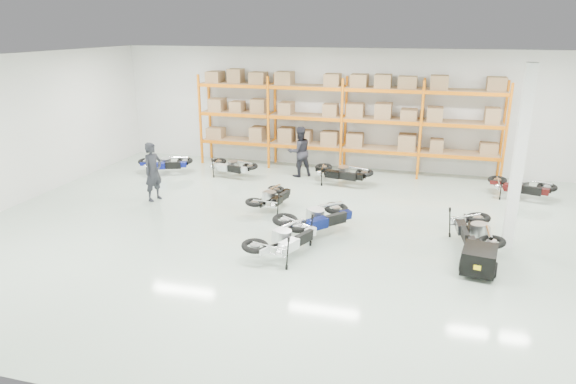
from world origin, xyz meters
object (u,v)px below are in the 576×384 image
(person_back, at_px, (299,152))
(moto_back_b, at_px, (231,163))
(moto_black_far_left, at_px, (272,194))
(moto_back_c, at_px, (341,169))
(moto_blue_centre, at_px, (317,213))
(moto_back_d, at_px, (521,182))
(person_left, at_px, (153,172))
(moto_touring_right, at_px, (475,225))
(moto_back_a, at_px, (164,160))
(moto_silver_left, at_px, (284,234))
(trailer, at_px, (479,260))

(person_back, bearing_deg, moto_back_b, -19.60)
(moto_black_far_left, distance_m, moto_back_c, 3.47)
(moto_blue_centre, bearing_deg, moto_back_d, -98.68)
(moto_black_far_left, relative_size, person_left, 0.88)
(moto_back_b, height_order, person_left, person_left)
(moto_back_d, bearing_deg, moto_touring_right, 175.48)
(moto_back_a, height_order, moto_back_d, moto_back_d)
(moto_silver_left, bearing_deg, moto_touring_right, -134.00)
(moto_blue_centre, distance_m, moto_back_c, 4.62)
(person_left, bearing_deg, moto_back_b, -5.90)
(moto_silver_left, xyz_separation_m, moto_back_a, (-6.26, 5.69, -0.04))
(trailer, relative_size, moto_back_b, 0.91)
(moto_touring_right, xyz_separation_m, moto_back_c, (-4.12, 4.32, -0.01))
(moto_blue_centre, relative_size, person_back, 1.08)
(moto_back_c, relative_size, person_back, 1.01)
(trailer, bearing_deg, person_left, 172.95)
(moto_touring_right, xyz_separation_m, trailer, (0.00, -1.60, -0.21))
(moto_touring_right, bearing_deg, moto_back_d, 62.00)
(trailer, bearing_deg, moto_silver_left, -168.23)
(moto_silver_left, bearing_deg, moto_back_a, -18.86)
(moto_back_d, bearing_deg, moto_back_b, 106.98)
(moto_silver_left, relative_size, moto_back_c, 1.02)
(moto_back_c, bearing_deg, person_left, 133.75)
(moto_touring_right, relative_size, person_left, 1.02)
(moto_back_a, relative_size, moto_back_c, 0.94)
(moto_black_far_left, relative_size, moto_back_d, 0.91)
(moto_touring_right, distance_m, moto_back_d, 4.62)
(moto_black_far_left, relative_size, moto_touring_right, 0.86)
(moto_back_d, bearing_deg, trailer, -179.20)
(trailer, relative_size, person_left, 0.82)
(moto_touring_right, xyz_separation_m, person_back, (-5.77, 4.95, 0.34))
(moto_back_a, bearing_deg, moto_back_c, -105.45)
(moto_back_c, distance_m, moto_back_d, 5.76)
(trailer, relative_size, moto_back_c, 0.83)
(moto_back_d, bearing_deg, moto_back_c, 106.35)
(moto_back_d, distance_m, person_left, 11.62)
(moto_black_far_left, xyz_separation_m, person_left, (-3.84, -0.12, 0.43))
(moto_back_a, xyz_separation_m, moto_back_c, (6.54, 0.46, 0.03))
(moto_silver_left, height_order, moto_back_b, moto_silver_left)
(moto_blue_centre, bearing_deg, moto_touring_right, -133.84)
(moto_black_far_left, relative_size, moto_back_c, 0.88)
(moto_blue_centre, distance_m, moto_back_a, 7.89)
(moto_silver_left, relative_size, moto_back_b, 1.12)
(moto_touring_right, bearing_deg, moto_silver_left, -164.55)
(moto_silver_left, xyz_separation_m, person_back, (-1.37, 6.78, 0.34))
(moto_back_c, bearing_deg, moto_back_b, 104.42)
(moto_blue_centre, bearing_deg, moto_back_a, 9.98)
(moto_silver_left, bearing_deg, moto_blue_centre, -82.72)
(moto_back_a, bearing_deg, person_left, -176.95)
(person_left, bearing_deg, moto_touring_right, -79.06)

